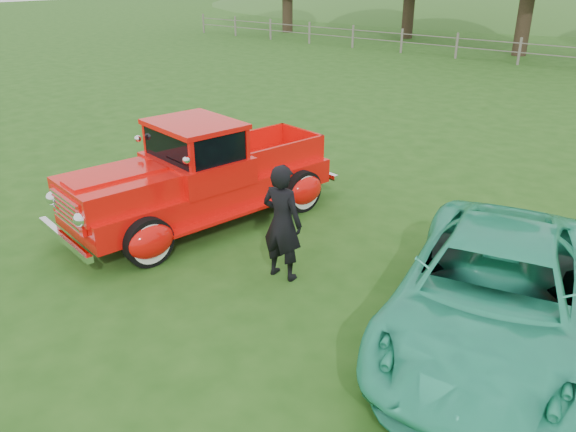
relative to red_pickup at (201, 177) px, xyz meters
The scene contains 4 objects.
ground 1.92m from the red_pickup, 46.13° to the right, with size 140.00×140.00×0.00m, color #214E14.
red_pickup is the anchor object (origin of this frame).
teal_sedan 5.20m from the red_pickup, ahead, with size 2.12×4.60×1.28m, color #2DB48A.
man 2.42m from the red_pickup, 14.52° to the right, with size 0.62×0.41×1.70m, color black.
Camera 1 is at (5.73, -4.72, 4.10)m, focal length 35.00 mm.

